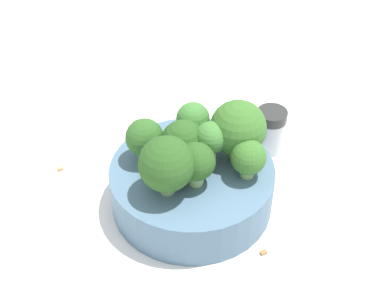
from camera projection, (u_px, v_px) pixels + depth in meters
ground_plane at (192, 202)px, 0.58m from camera, size 3.00×3.00×0.00m
bowl at (192, 186)px, 0.56m from camera, size 0.17×0.17×0.05m
broccoli_floret_0 at (238, 129)px, 0.54m from camera, size 0.06×0.06×0.07m
broccoli_floret_1 at (185, 141)px, 0.54m from camera, size 0.05×0.05×0.05m
broccoli_floret_2 at (145, 138)px, 0.54m from camera, size 0.04×0.04×0.05m
broccoli_floret_3 at (196, 163)px, 0.51m from camera, size 0.04×0.04×0.05m
broccoli_floret_4 at (211, 139)px, 0.53m from camera, size 0.03×0.03×0.05m
broccoli_floret_5 at (193, 122)px, 0.55m from camera, size 0.04×0.04×0.05m
broccoli_floret_6 at (166, 165)px, 0.50m from camera, size 0.05×0.05×0.06m
broccoli_floret_7 at (248, 158)px, 0.52m from camera, size 0.04×0.04×0.04m
pepper_shaker at (270, 130)px, 0.63m from camera, size 0.04×0.04×0.06m
almond_crumb_0 at (264, 251)px, 0.52m from camera, size 0.01×0.01×0.01m
almond_crumb_1 at (60, 168)px, 0.62m from camera, size 0.01×0.01×0.01m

